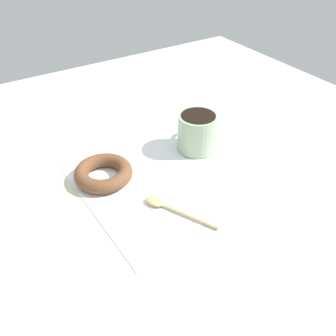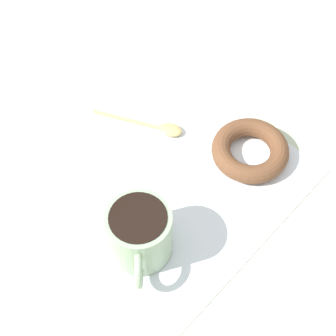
# 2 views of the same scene
# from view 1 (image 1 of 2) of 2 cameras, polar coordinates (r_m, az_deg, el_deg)

# --- Properties ---
(ground_plane) EXTENTS (1.20, 1.20, 0.02)m
(ground_plane) POSITION_cam_1_polar(r_m,az_deg,el_deg) (0.74, 0.92, -0.96)
(ground_plane) COLOR beige
(napkin) EXTENTS (0.33, 0.33, 0.00)m
(napkin) POSITION_cam_1_polar(r_m,az_deg,el_deg) (0.72, 0.00, -1.37)
(napkin) COLOR white
(napkin) RESTS_ON ground_plane
(coffee_cup) EXTENTS (0.10, 0.10, 0.08)m
(coffee_cup) POSITION_cam_1_polar(r_m,az_deg,el_deg) (0.78, 4.54, 5.64)
(coffee_cup) COLOR #9EB793
(coffee_cup) RESTS_ON napkin
(donut) EXTENTS (0.11, 0.11, 0.03)m
(donut) POSITION_cam_1_polar(r_m,az_deg,el_deg) (0.72, -9.81, -0.71)
(donut) COLOR brown
(donut) RESTS_ON napkin
(spoon) EXTENTS (0.07, 0.13, 0.01)m
(spoon) POSITION_cam_1_polar(r_m,az_deg,el_deg) (0.65, -0.43, -5.75)
(spoon) COLOR #D8B772
(spoon) RESTS_ON napkin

